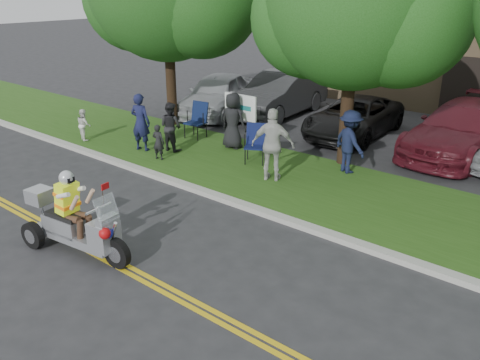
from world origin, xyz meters
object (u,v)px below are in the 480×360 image
Objects in this scene: trike_scooter at (74,224)px; parked_car_right at (463,129)px; parked_car_far_left at (217,94)px; parked_car_left at (279,94)px; spectator_adult_left at (141,122)px; spectator_adult_right at (273,145)px; parked_car_mid at (354,117)px; spectator_adult_mid at (171,126)px; lawn_chair_b at (256,141)px; lawn_chair_a at (198,118)px.

trike_scooter is 11.85m from parked_car_right.
parked_car_far_left is 0.93× the size of parked_car_left.
spectator_adult_left is at bearing -137.04° from parked_car_right.
parked_car_far_left is (-6.25, 4.72, -0.25)m from spectator_adult_right.
spectator_adult_mid is at bearing -126.60° from parked_car_mid.
trike_scooter reaches higher than spectator_adult_mid.
lawn_chair_b is 0.22× the size of parked_car_left.
lawn_chair_b is 0.23× the size of parked_car_far_left.
spectator_adult_right is 0.41× the size of parked_car_mid.
spectator_adult_right is 0.37× the size of parked_car_left.
spectator_adult_left reaches higher than lawn_chair_b.
lawn_chair_a is 0.25× the size of parked_car_far_left.
lawn_chair_a is at bearing 109.11° from trike_scooter.
lawn_chair_a reaches higher than lawn_chair_b.
spectator_adult_mid is 0.27× the size of parked_car_right.
parked_car_mid is at bearing -171.63° from parked_car_right.
trike_scooter reaches higher than lawn_chair_b.
parked_car_far_left is 1.02× the size of parked_car_mid.
lawn_chair_b is at bearing -59.80° from spectator_adult_right.
spectator_adult_left is 0.37× the size of parked_car_far_left.
trike_scooter reaches higher than parked_car_right.
parked_car_mid is at bearing -125.65° from spectator_adult_mid.
parked_car_mid is 3.58m from parked_car_right.
lawn_chair_b is 0.24× the size of parked_car_mid.
parked_car_left is at bearing -109.42° from spectator_adult_left.
parked_car_left is 7.25m from parked_car_right.
parked_car_right is at bearing 63.76° from trike_scooter.
spectator_adult_right reaches higher than parked_car_mid.
spectator_adult_right is at bearing -114.13° from parked_car_right.
lawn_chair_b is 6.01m from parked_car_left.
spectator_adult_mid is 5.21m from parked_car_far_left.
lawn_chair_a is 4.51m from parked_car_left.
parked_car_far_left is 9.34m from parked_car_right.
parked_car_mid is at bearing -109.00° from spectator_adult_right.
trike_scooter reaches higher than parked_car_far_left.
parked_car_left is 3.74m from parked_car_mid.
parked_car_mid reaches higher than lawn_chair_a.
spectator_adult_right is at bearing -60.75° from parked_car_left.
spectator_adult_right is at bearing -88.76° from parked_car_mid.
parked_car_far_left is (-1.58, 5.26, -0.18)m from spectator_adult_left.
parked_car_left is (2.04, 1.40, 0.03)m from parked_car_far_left.
lawn_chair_a is 3.15m from lawn_chair_b.
parked_car_mid is (3.80, 3.83, -0.12)m from lawn_chair_a.
parked_car_left is at bearing 99.01° from trike_scooter.
parked_car_left is at bearing 89.40° from lawn_chair_b.
lawn_chair_a is at bearing 136.67° from lawn_chair_b.
parked_car_far_left is at bearing -177.06° from parked_car_mid.
spectator_adult_mid reaches higher than lawn_chair_a.
spectator_adult_left is (-0.33, -2.16, 0.22)m from lawn_chair_a.
parked_car_mid is (0.73, 4.56, -0.08)m from lawn_chair_b.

